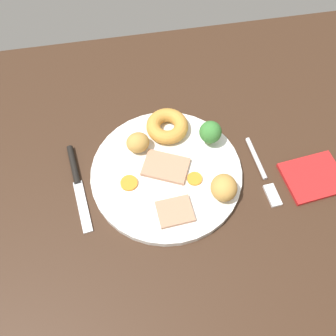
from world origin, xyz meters
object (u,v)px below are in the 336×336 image
roast_potato_left (138,143)px  fork (263,173)px  yorkshire_pudding (167,126)px  knife (77,179)px  carrot_coin_front (195,179)px  roast_potato_right (224,188)px  dinner_plate (168,173)px  folded_napkin (313,177)px  broccoli_floret (210,132)px  carrot_coin_back (129,182)px  meat_slice_main (165,167)px  meat_slice_under (177,211)px

roast_potato_left → fork: roast_potato_left is taller
yorkshire_pudding → knife: yorkshire_pudding is taller
roast_potato_left → carrot_coin_front: 12.83cm
roast_potato_right → fork: roast_potato_right is taller
dinner_plate → folded_napkin: 27.50cm
carrot_coin_front → broccoli_floret: size_ratio=0.53×
yorkshire_pudding → fork: 20.55cm
yorkshire_pudding → carrot_coin_back: bearing=49.1°
meat_slice_main → roast_potato_right: roast_potato_right is taller
dinner_plate → meat_slice_under: size_ratio=4.65×
dinner_plate → folded_napkin: dinner_plate is taller
meat_slice_main → carrot_coin_back: size_ratio=2.61×
carrot_coin_front → carrot_coin_back: size_ratio=0.88×
yorkshire_pudding → folded_napkin: 29.57cm
meat_slice_under → yorkshire_pudding: yorkshire_pudding is taller
carrot_coin_back → folded_napkin: carrot_coin_back is taller
broccoli_floret → meat_slice_under: bearing=56.4°
roast_potato_left → fork: (-22.49, 9.15, -2.92)cm
meat_slice_main → roast_potato_left: roast_potato_left is taller
dinner_plate → meat_slice_main: 1.35cm
carrot_coin_front → fork: size_ratio=0.18×
broccoli_floret → fork: 12.60cm
meat_slice_under → carrot_coin_back: 10.56cm
dinner_plate → knife: (17.13, -1.74, -0.25)cm
meat_slice_under → knife: size_ratio=0.33×
carrot_coin_front → yorkshire_pudding: bearing=-76.0°
dinner_plate → yorkshire_pudding: size_ratio=3.41×
dinner_plate → meat_slice_main: bearing=-57.8°
dinner_plate → roast_potato_right: 11.30cm
meat_slice_main → broccoli_floret: (-9.54, -4.50, 2.61)cm
meat_slice_main → roast_potato_right: 11.79cm
broccoli_floret → fork: size_ratio=0.34×
carrot_coin_back → broccoli_floret: (-16.64, -6.33, 2.75)cm
meat_slice_under → roast_potato_left: 15.45cm
roast_potato_left → broccoli_floret: broccoli_floret is taller
roast_potato_right → broccoli_floret: bearing=-91.4°
broccoli_floret → folded_napkin: bearing=148.5°
broccoli_floret → carrot_coin_front: bearing=59.6°
knife → folded_napkin: knife is taller
fork → folded_napkin: 9.52cm
carrot_coin_front → knife: carrot_coin_front is taller
broccoli_floret → fork: broccoli_floret is taller
fork → folded_napkin: fork is taller
roast_potato_right → knife: 27.39cm
roast_potato_right → folded_napkin: 18.36cm
meat_slice_main → yorkshire_pudding: (-1.94, -8.61, 1.00)cm
carrot_coin_back → folded_napkin: bearing=172.5°
meat_slice_under → roast_potato_left: bearing=-72.1°
yorkshire_pudding → fork: size_ratio=0.54×
roast_potato_left → carrot_coin_front: roast_potato_left is taller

